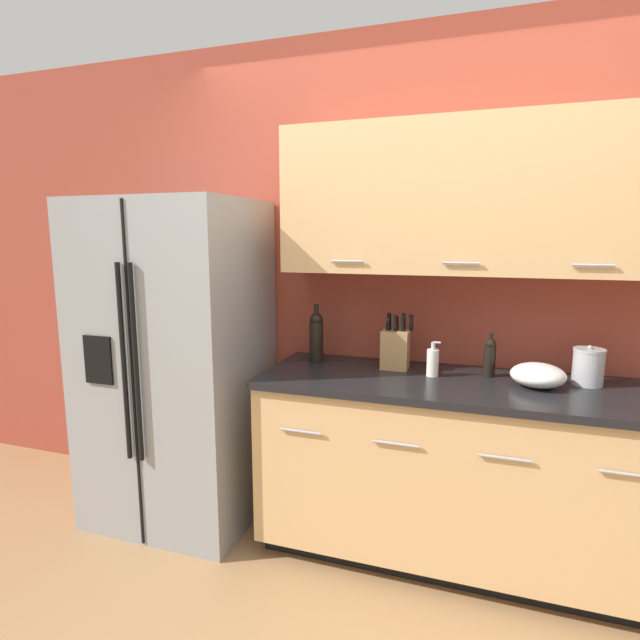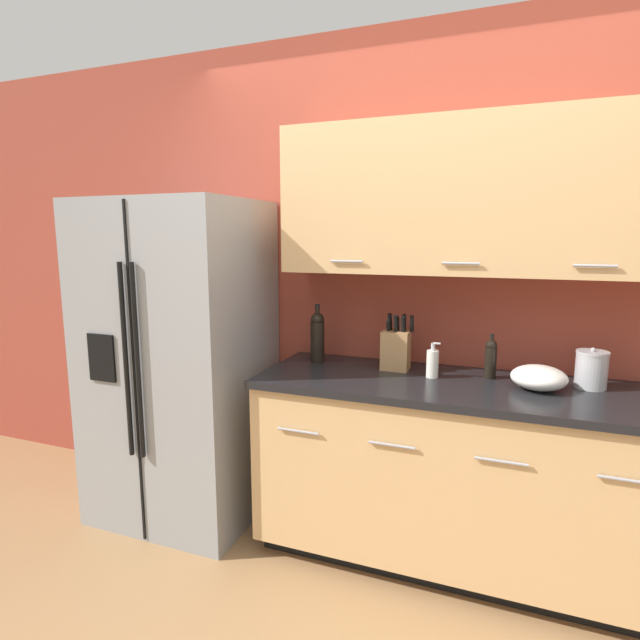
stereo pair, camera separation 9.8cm
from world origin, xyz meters
name	(u,v)px [view 1 (the left image)]	position (x,y,z in m)	size (l,w,h in m)	color
wall_back	(430,268)	(0.05, 1.24, 1.40)	(10.00, 0.39, 2.60)	#993D2D
counter_unit	(452,470)	(0.22, 0.94, 0.46)	(1.83, 0.64, 0.90)	black
refrigerator	(177,363)	(-1.26, 0.89, 0.87)	(0.88, 0.75, 1.75)	gray
knife_block	(395,348)	(-0.09, 1.06, 1.01)	(0.15, 0.11, 0.28)	#A87A4C
wine_bottle	(316,336)	(-0.51, 1.07, 1.04)	(0.07, 0.07, 0.31)	black
soap_dispenser	(433,362)	(0.11, 0.98, 0.97)	(0.06, 0.06, 0.17)	silver
oil_bottle	(490,356)	(0.36, 1.06, 1.00)	(0.06, 0.06, 0.21)	black
steel_canister	(588,367)	(0.78, 1.06, 0.98)	(0.13, 0.13, 0.18)	#A3A3A5
mixing_bowl	(538,375)	(0.57, 0.96, 0.95)	(0.23, 0.23, 0.10)	white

